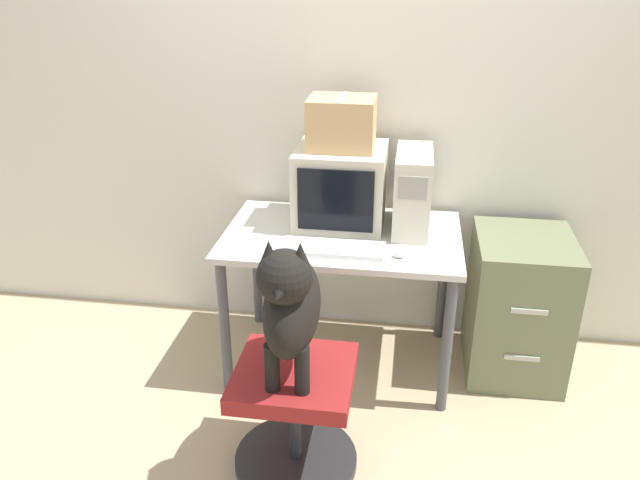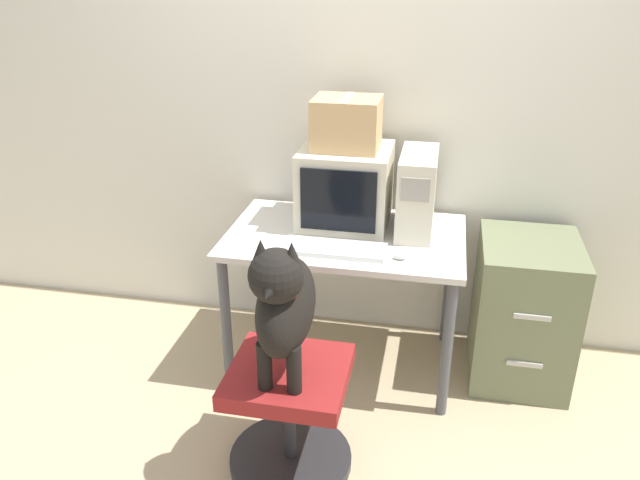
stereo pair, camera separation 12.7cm
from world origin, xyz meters
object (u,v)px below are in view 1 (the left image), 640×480
pc_tower (413,191)px  keyboard (333,248)px  office_chair (295,413)px  filing_cabinet (518,305)px  cardboard_box (342,123)px  crt_monitor (341,186)px  dog (291,303)px

pc_tower → keyboard: (-0.35, -0.32, -0.18)m
keyboard → office_chair: (-0.08, -0.57, -0.49)m
keyboard → office_chair: 0.75m
filing_cabinet → keyboard: bearing=-162.4°
keyboard → cardboard_box: 0.61m
crt_monitor → pc_tower: (0.35, -0.03, 0.00)m
cardboard_box → crt_monitor: bearing=-90.0°
office_chair → cardboard_box: 1.35m
keyboard → cardboard_box: (-0.01, 0.35, 0.49)m
filing_cabinet → cardboard_box: size_ratio=2.34×
dog → filing_cabinet: dog is taller
keyboard → filing_cabinet: 1.03m
office_chair → filing_cabinet: filing_cabinet is taller
crt_monitor → dog: bearing=-94.2°
pc_tower → office_chair: (-0.42, -0.89, -0.67)m
dog → filing_cabinet: bearing=42.3°
dog → filing_cabinet: 1.40m
office_chair → cardboard_box: size_ratio=1.66×
crt_monitor → office_chair: crt_monitor is taller
filing_cabinet → cardboard_box: (-0.92, 0.06, 0.88)m
crt_monitor → keyboard: size_ratio=0.93×
dog → keyboard: bearing=82.8°
dog → cardboard_box: size_ratio=1.96×
pc_tower → filing_cabinet: size_ratio=0.56×
dog → pc_tower: bearing=65.5°
office_chair → dog: dog is taller
crt_monitor → filing_cabinet: (0.92, -0.06, -0.57)m
keyboard → dog: dog is taller
dog → office_chair: bearing=90.0°
crt_monitor → filing_cabinet: size_ratio=0.60×
keyboard → cardboard_box: size_ratio=1.51×
cardboard_box → dog: bearing=-94.1°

